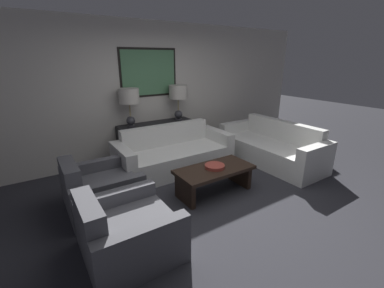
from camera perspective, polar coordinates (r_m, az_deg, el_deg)
ground_plane at (r=3.76m, az=7.46°, el=-13.28°), size 20.00×20.00×0.00m
back_wall at (r=5.33m, az=-9.58°, el=11.42°), size 8.09×0.12×2.65m
console_table at (r=5.29m, az=-7.81°, el=0.79°), size 1.53×0.39×0.75m
table_lamp_left at (r=4.90m, az=-13.81°, el=9.68°), size 0.37×0.37×0.71m
table_lamp_right at (r=5.33m, az=-3.11°, el=10.86°), size 0.37×0.37×0.71m
couch_by_back_wall at (r=4.73m, az=-4.06°, el=-2.49°), size 2.10×0.87×0.79m
couch_by_side at (r=5.31m, az=17.18°, el=-0.90°), size 0.87×2.10×0.79m
coffee_table at (r=3.92m, az=5.00°, el=-6.75°), size 1.18×0.57×0.41m
decorative_bowl at (r=3.87m, az=5.06°, el=-4.96°), size 0.30×0.30×0.05m
armchair_near_back_wall at (r=3.78m, az=-19.79°, el=-9.69°), size 0.92×0.93×0.73m
armchair_near_camera at (r=2.90m, az=-14.35°, el=-18.49°), size 0.92×0.93×0.73m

